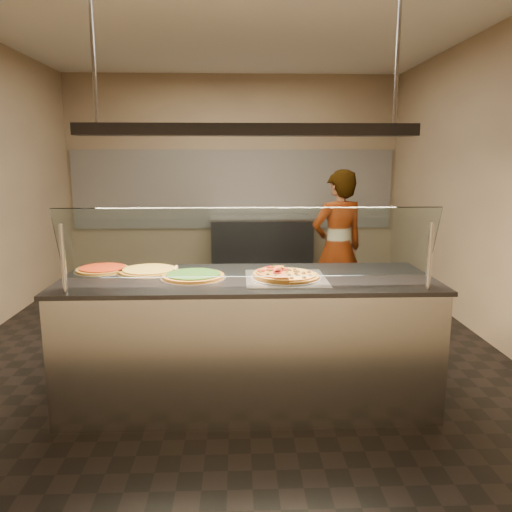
{
  "coord_description": "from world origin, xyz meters",
  "views": [
    {
      "loc": [
        0.07,
        -4.74,
        1.75
      ],
      "look_at": [
        0.21,
        -0.96,
        1.02
      ],
      "focal_mm": 35.0,
      "sensor_mm": 36.0,
      "label": 1
    }
  ],
  "objects_px": {
    "sneeze_guard": "(249,244)",
    "pizza_spinach": "(193,276)",
    "half_pizza_sausage": "(302,275)",
    "pizza_tomato": "(103,269)",
    "perforated_tray": "(286,278)",
    "worker": "(338,248)",
    "half_pizza_pepperoni": "(270,274)",
    "prep_table": "(261,247)",
    "pizza_spatula": "(180,270)",
    "heat_lamp_housing": "(247,130)",
    "serving_counter": "(248,339)",
    "pizza_cheese": "(149,270)"
  },
  "relations": [
    {
      "from": "sneeze_guard",
      "to": "pizza_spinach",
      "type": "relative_size",
      "value": 5.15
    },
    {
      "from": "half_pizza_sausage",
      "to": "pizza_tomato",
      "type": "bearing_deg",
      "value": 168.29
    },
    {
      "from": "perforated_tray",
      "to": "worker",
      "type": "distance_m",
      "value": 1.94
    },
    {
      "from": "half_pizza_pepperoni",
      "to": "prep_table",
      "type": "distance_m",
      "value": 3.92
    },
    {
      "from": "sneeze_guard",
      "to": "half_pizza_sausage",
      "type": "relative_size",
      "value": 5.18
    },
    {
      "from": "pizza_spatula",
      "to": "heat_lamp_housing",
      "type": "distance_m",
      "value": 1.11
    },
    {
      "from": "pizza_spinach",
      "to": "half_pizza_sausage",
      "type": "bearing_deg",
      "value": -3.31
    },
    {
      "from": "sneeze_guard",
      "to": "pizza_spatula",
      "type": "distance_m",
      "value": 0.73
    },
    {
      "from": "pizza_spatula",
      "to": "worker",
      "type": "distance_m",
      "value": 2.19
    },
    {
      "from": "perforated_tray",
      "to": "pizza_spatula",
      "type": "relative_size",
      "value": 2.39
    },
    {
      "from": "perforated_tray",
      "to": "pizza_spatula",
      "type": "bearing_deg",
      "value": 166.57
    },
    {
      "from": "pizza_spatula",
      "to": "sneeze_guard",
      "type": "bearing_deg",
      "value": -42.95
    },
    {
      "from": "half_pizza_pepperoni",
      "to": "pizza_spinach",
      "type": "xyz_separation_m",
      "value": [
        -0.54,
        0.04,
        -0.02
      ]
    },
    {
      "from": "prep_table",
      "to": "pizza_tomato",
      "type": "bearing_deg",
      "value": -110.88
    },
    {
      "from": "half_pizza_pepperoni",
      "to": "heat_lamp_housing",
      "type": "relative_size",
      "value": 0.2
    },
    {
      "from": "perforated_tray",
      "to": "half_pizza_sausage",
      "type": "xyz_separation_m",
      "value": [
        0.11,
        -0.0,
        0.02
      ]
    },
    {
      "from": "sneeze_guard",
      "to": "pizza_spinach",
      "type": "distance_m",
      "value": 0.57
    },
    {
      "from": "pizza_spinach",
      "to": "worker",
      "type": "distance_m",
      "value": 2.23
    },
    {
      "from": "serving_counter",
      "to": "sneeze_guard",
      "type": "distance_m",
      "value": 0.83
    },
    {
      "from": "half_pizza_pepperoni",
      "to": "prep_table",
      "type": "bearing_deg",
      "value": 88.15
    },
    {
      "from": "half_pizza_pepperoni",
      "to": "pizza_spinach",
      "type": "distance_m",
      "value": 0.54
    },
    {
      "from": "pizza_tomato",
      "to": "pizza_spatula",
      "type": "distance_m",
      "value": 0.61
    },
    {
      "from": "serving_counter",
      "to": "pizza_tomato",
      "type": "relative_size",
      "value": 6.39
    },
    {
      "from": "pizza_tomato",
      "to": "prep_table",
      "type": "height_order",
      "value": "pizza_tomato"
    },
    {
      "from": "perforated_tray",
      "to": "prep_table",
      "type": "xyz_separation_m",
      "value": [
        0.01,
        3.89,
        -0.47
      ]
    },
    {
      "from": "half_pizza_pepperoni",
      "to": "pizza_spinach",
      "type": "height_order",
      "value": "half_pizza_pepperoni"
    },
    {
      "from": "half_pizza_sausage",
      "to": "pizza_tomato",
      "type": "height_order",
      "value": "half_pizza_sausage"
    },
    {
      "from": "pizza_cheese",
      "to": "worker",
      "type": "xyz_separation_m",
      "value": [
        1.72,
        1.55,
        -0.12
      ]
    },
    {
      "from": "perforated_tray",
      "to": "pizza_spinach",
      "type": "relative_size",
      "value": 1.2
    },
    {
      "from": "perforated_tray",
      "to": "heat_lamp_housing",
      "type": "relative_size",
      "value": 0.24
    },
    {
      "from": "half_pizza_pepperoni",
      "to": "heat_lamp_housing",
      "type": "bearing_deg",
      "value": 157.66
    },
    {
      "from": "sneeze_guard",
      "to": "perforated_tray",
      "type": "height_order",
      "value": "sneeze_guard"
    },
    {
      "from": "pizza_spatula",
      "to": "serving_counter",
      "type": "bearing_deg",
      "value": -13.29
    },
    {
      "from": "pizza_tomato",
      "to": "half_pizza_pepperoni",
      "type": "bearing_deg",
      "value": -13.68
    },
    {
      "from": "half_pizza_pepperoni",
      "to": "pizza_spatula",
      "type": "bearing_deg",
      "value": 164.47
    },
    {
      "from": "perforated_tray",
      "to": "pizza_spinach",
      "type": "height_order",
      "value": "pizza_spinach"
    },
    {
      "from": "worker",
      "to": "heat_lamp_housing",
      "type": "height_order",
      "value": "heat_lamp_housing"
    },
    {
      "from": "heat_lamp_housing",
      "to": "pizza_cheese",
      "type": "bearing_deg",
      "value": 166.78
    },
    {
      "from": "serving_counter",
      "to": "pizza_tomato",
      "type": "height_order",
      "value": "pizza_tomato"
    },
    {
      "from": "sneeze_guard",
      "to": "perforated_tray",
      "type": "distance_m",
      "value": 0.48
    },
    {
      "from": "half_pizza_pepperoni",
      "to": "pizza_tomato",
      "type": "xyz_separation_m",
      "value": [
        -1.24,
        0.3,
        -0.02
      ]
    },
    {
      "from": "perforated_tray",
      "to": "pizza_spatula",
      "type": "distance_m",
      "value": 0.78
    },
    {
      "from": "serving_counter",
      "to": "prep_table",
      "type": "relative_size",
      "value": 1.76
    },
    {
      "from": "half_pizza_pepperoni",
      "to": "worker",
      "type": "relative_size",
      "value": 0.28
    },
    {
      "from": "sneeze_guard",
      "to": "pizza_cheese",
      "type": "relative_size",
      "value": 5.17
    },
    {
      "from": "sneeze_guard",
      "to": "worker",
      "type": "xyz_separation_m",
      "value": [
        0.99,
        2.07,
        -0.4
      ]
    },
    {
      "from": "pizza_spinach",
      "to": "pizza_cheese",
      "type": "xyz_separation_m",
      "value": [
        -0.35,
        0.19,
        -0.0
      ]
    },
    {
      "from": "pizza_spinach",
      "to": "heat_lamp_housing",
      "type": "distance_m",
      "value": 1.07
    },
    {
      "from": "pizza_cheese",
      "to": "pizza_tomato",
      "type": "distance_m",
      "value": 0.36
    },
    {
      "from": "prep_table",
      "to": "half_pizza_sausage",
      "type": "bearing_deg",
      "value": -88.55
    }
  ]
}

